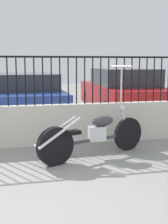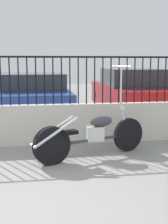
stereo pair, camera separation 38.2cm
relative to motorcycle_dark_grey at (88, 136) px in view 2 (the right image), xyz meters
name	(u,v)px [view 2 (the right image)]	position (x,y,z in m)	size (l,w,h in m)	color
ground_plane	(26,212)	(-0.98, -1.79, -0.38)	(40.00, 40.00, 0.00)	gray
low_wall	(29,125)	(-0.98, 1.02, 0.01)	(9.89, 0.18, 0.78)	beige
fence_railing	(27,74)	(-0.98, 1.02, 0.99)	(9.89, 0.04, 0.93)	black
motorcycle_dark_grey	(88,136)	(0.00, 0.00, 0.00)	(2.04, 0.93, 1.54)	black
car_blue	(32,96)	(-0.92, 3.80, 0.28)	(1.94, 4.46, 1.30)	black
car_red	(131,93)	(1.95, 3.81, 0.32)	(1.91, 4.44, 1.41)	black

